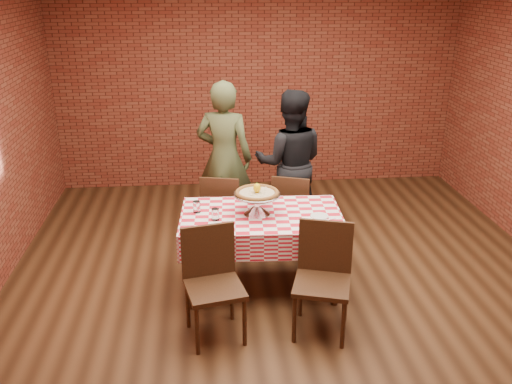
% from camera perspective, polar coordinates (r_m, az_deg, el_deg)
% --- Properties ---
extents(ground, '(6.00, 6.00, 0.00)m').
position_cam_1_polar(ground, '(5.44, 3.29, -9.86)').
color(ground, black).
rests_on(ground, ground).
extents(back_wall, '(5.50, 0.00, 5.50)m').
position_cam_1_polar(back_wall, '(7.76, 0.19, 11.14)').
color(back_wall, maroon).
rests_on(back_wall, ground).
extents(table, '(1.51, 0.95, 0.75)m').
position_cam_1_polar(table, '(5.30, 0.54, -6.09)').
color(table, '#3C2110').
rests_on(table, ground).
extents(tablecloth, '(1.55, 0.99, 0.25)m').
position_cam_1_polar(tablecloth, '(5.19, 0.55, -3.57)').
color(tablecloth, red).
rests_on(tablecloth, table).
extents(pizza_stand, '(0.58, 0.58, 0.20)m').
position_cam_1_polar(pizza_stand, '(5.11, 0.11, -1.22)').
color(pizza_stand, silver).
rests_on(pizza_stand, tablecloth).
extents(pizza, '(0.52, 0.52, 0.03)m').
position_cam_1_polar(pizza, '(5.07, 0.11, -0.13)').
color(pizza, '#C4B087').
rests_on(pizza, pizza_stand).
extents(lemon, '(0.09, 0.09, 0.09)m').
position_cam_1_polar(lemon, '(5.05, 0.11, 0.41)').
color(lemon, yellow).
rests_on(lemon, pizza).
extents(water_glass_left, '(0.07, 0.07, 0.11)m').
position_cam_1_polar(water_glass_left, '(5.01, -4.20, -2.30)').
color(water_glass_left, white).
rests_on(water_glass_left, tablecloth).
extents(water_glass_right, '(0.07, 0.07, 0.11)m').
position_cam_1_polar(water_glass_right, '(5.19, -6.11, -1.53)').
color(water_glass_right, white).
rests_on(water_glass_right, tablecloth).
extents(side_plate, '(0.17, 0.17, 0.01)m').
position_cam_1_polar(side_plate, '(5.11, 6.53, -2.48)').
color(side_plate, white).
rests_on(side_plate, tablecloth).
extents(sweetener_packet_a, '(0.06, 0.06, 0.00)m').
position_cam_1_polar(sweetener_packet_a, '(5.02, 7.07, -3.00)').
color(sweetener_packet_a, white).
rests_on(sweetener_packet_a, tablecloth).
extents(sweetener_packet_b, '(0.06, 0.04, 0.00)m').
position_cam_1_polar(sweetener_packet_b, '(5.09, 7.90, -2.69)').
color(sweetener_packet_b, white).
rests_on(sweetener_packet_b, tablecloth).
extents(condiment_caddy, '(0.12, 0.10, 0.14)m').
position_cam_1_polar(condiment_caddy, '(5.38, 0.98, -0.37)').
color(condiment_caddy, silver).
rests_on(condiment_caddy, tablecloth).
extents(chair_near_left, '(0.53, 0.53, 0.93)m').
position_cam_1_polar(chair_near_left, '(4.56, -4.27, -9.72)').
color(chair_near_left, '#3C2110').
rests_on(chair_near_left, ground).
extents(chair_near_right, '(0.56, 0.56, 0.93)m').
position_cam_1_polar(chair_near_right, '(4.64, 6.79, -9.23)').
color(chair_near_right, '#3C2110').
rests_on(chair_near_right, ground).
extents(chair_far_left, '(0.50, 0.50, 0.89)m').
position_cam_1_polar(chair_far_left, '(6.00, -3.35, -1.99)').
color(chair_far_left, '#3C2110').
rests_on(chair_far_left, ground).
extents(chair_far_right, '(0.51, 0.51, 0.88)m').
position_cam_1_polar(chair_far_right, '(6.05, 3.79, -1.89)').
color(chair_far_right, '#3C2110').
rests_on(chair_far_right, ground).
extents(diner_olive, '(0.74, 0.60, 1.77)m').
position_cam_1_polar(diner_olive, '(6.33, -3.27, 3.50)').
color(diner_olive, '#414828').
rests_on(diner_olive, ground).
extents(diner_black, '(0.89, 0.74, 1.67)m').
position_cam_1_polar(diner_black, '(6.32, 3.50, 3.00)').
color(diner_black, black).
rests_on(diner_black, ground).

